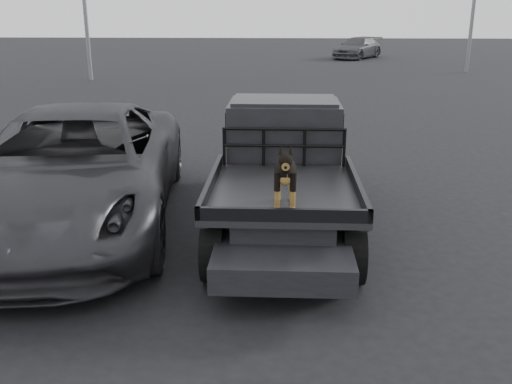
# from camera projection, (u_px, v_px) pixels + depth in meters

# --- Properties ---
(ground) EXTENTS (120.00, 120.00, 0.00)m
(ground) POSITION_uv_depth(u_px,v_px,m) (308.00, 279.00, 6.94)
(ground) COLOR black
(ground) RESTS_ON ground
(flatbed_ute) EXTENTS (2.00, 5.40, 0.92)m
(flatbed_ute) POSITION_uv_depth(u_px,v_px,m) (283.00, 199.00, 8.38)
(flatbed_ute) COLOR black
(flatbed_ute) RESTS_ON ground
(ute_cab) EXTENTS (1.72, 1.30, 0.88)m
(ute_cab) POSITION_uv_depth(u_px,v_px,m) (284.00, 127.00, 9.01)
(ute_cab) COLOR black
(ute_cab) RESTS_ON flatbed_ute
(headache_rack) EXTENTS (1.80, 0.08, 0.55)m
(headache_rack) POSITION_uv_depth(u_px,v_px,m) (284.00, 148.00, 8.35)
(headache_rack) COLOR black
(headache_rack) RESTS_ON flatbed_ute
(dog) EXTENTS (0.32, 0.60, 0.74)m
(dog) POSITION_uv_depth(u_px,v_px,m) (285.00, 175.00, 6.64)
(dog) COLOR black
(dog) RESTS_ON flatbed_ute
(parked_suv) EXTENTS (3.62, 6.55, 1.73)m
(parked_suv) POSITION_uv_depth(u_px,v_px,m) (74.00, 169.00, 8.45)
(parked_suv) COLOR #2E2E33
(parked_suv) RESTS_ON ground
(distant_car_b) EXTENTS (4.03, 4.96, 1.35)m
(distant_car_b) POSITION_uv_depth(u_px,v_px,m) (358.00, 48.00, 37.56)
(distant_car_b) COLOR #424247
(distant_car_b) RESTS_ON ground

